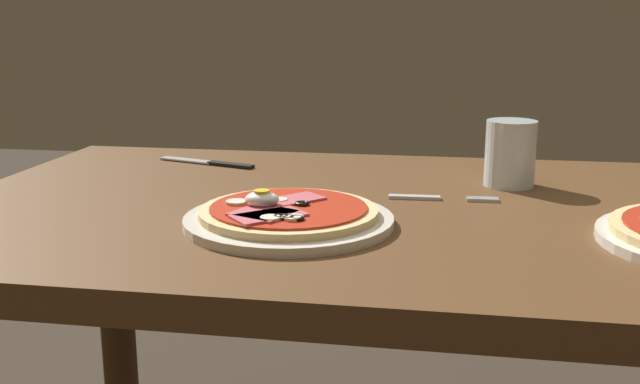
% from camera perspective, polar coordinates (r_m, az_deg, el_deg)
% --- Properties ---
extents(dining_table, '(1.19, 0.75, 0.73)m').
position_cam_1_polar(dining_table, '(1.09, 2.90, -7.07)').
color(dining_table, brown).
rests_on(dining_table, ground).
extents(pizza_foreground, '(0.27, 0.27, 0.05)m').
position_cam_1_polar(pizza_foreground, '(0.94, -2.50, -1.87)').
color(pizza_foreground, silver).
rests_on(pizza_foreground, dining_table).
extents(water_glass_near, '(0.08, 0.08, 0.10)m').
position_cam_1_polar(water_glass_near, '(1.19, 14.47, 2.57)').
color(water_glass_near, silver).
rests_on(water_glass_near, dining_table).
extents(fork, '(0.16, 0.02, 0.00)m').
position_cam_1_polar(fork, '(1.08, 8.80, -0.45)').
color(fork, silver).
rests_on(fork, dining_table).
extents(knife, '(0.19, 0.08, 0.01)m').
position_cam_1_polar(knife, '(1.33, -8.30, 2.24)').
color(knife, silver).
rests_on(knife, dining_table).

